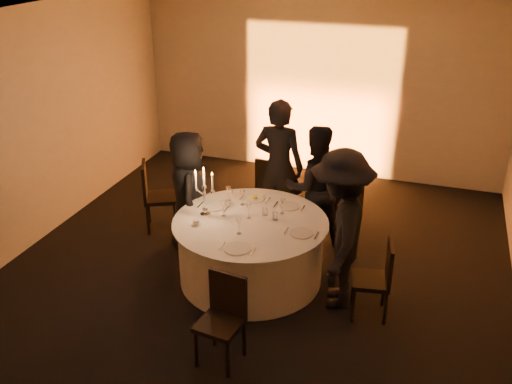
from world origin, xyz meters
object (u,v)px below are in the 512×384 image
(candelabra, at_px, (205,199))
(guest_left, at_px, (189,192))
(guest_back_right, at_px, (315,187))
(guest_right, at_px, (340,230))
(guest_back_left, at_px, (279,167))
(chair_left, at_px, (154,192))
(chair_back_right, at_px, (345,201))
(coffee_cup, at_px, (196,223))
(chair_front, at_px, (223,314))
(chair_back_left, at_px, (270,183))
(banquet_table, at_px, (251,250))
(chair_right, at_px, (378,275))

(candelabra, bearing_deg, guest_left, 132.74)
(guest_back_right, bearing_deg, guest_left, -2.49)
(guest_right, bearing_deg, guest_back_left, -149.83)
(chair_left, height_order, chair_back_right, chair_left)
(chair_left, xyz_separation_m, guest_left, (0.68, -0.33, 0.25))
(guest_left, xyz_separation_m, candelabra, (0.42, -0.45, 0.18))
(coffee_cup, bearing_deg, guest_left, 120.34)
(chair_front, distance_m, guest_back_left, 2.72)
(chair_left, xyz_separation_m, chair_back_left, (1.38, 0.93, -0.06))
(chair_back_right, bearing_deg, chair_back_left, -43.98)
(chair_back_right, height_order, guest_left, guest_left)
(chair_left, bearing_deg, chair_front, -165.62)
(chair_front, bearing_deg, guest_right, 63.05)
(chair_back_right, bearing_deg, guest_right, 68.04)
(chair_left, height_order, guest_right, guest_right)
(banquet_table, distance_m, chair_back_right, 1.64)
(guest_left, relative_size, guest_back_left, 0.86)
(guest_right, relative_size, coffee_cup, 16.48)
(chair_right, xyz_separation_m, guest_back_right, (-1.00, 1.29, 0.32))
(chair_left, bearing_deg, banquet_table, -141.17)
(chair_right, bearing_deg, candelabra, -105.93)
(chair_left, distance_m, candelabra, 1.42)
(guest_left, height_order, guest_back_right, guest_back_right)
(banquet_table, xyz_separation_m, candelabra, (-0.55, -0.03, 0.60))
(guest_left, height_order, coffee_cup, guest_left)
(guest_back_left, height_order, guest_back_right, guest_back_left)
(chair_front, height_order, guest_right, guest_right)
(guest_back_right, xyz_separation_m, candelabra, (-1.05, -1.08, 0.16))
(guest_back_left, bearing_deg, chair_front, 97.37)
(guest_back_left, xyz_separation_m, guest_back_right, (0.55, -0.24, -0.11))
(chair_left, bearing_deg, candelabra, -151.90)
(chair_left, bearing_deg, guest_back_right, -108.73)
(guest_back_left, bearing_deg, coffee_cup, 74.33)
(chair_right, distance_m, guest_left, 2.58)
(chair_back_left, relative_size, chair_front, 0.97)
(guest_back_right, distance_m, guest_right, 1.32)
(guest_back_left, relative_size, guest_right, 1.02)
(chair_left, relative_size, guest_right, 0.54)
(banquet_table, xyz_separation_m, chair_right, (1.51, -0.24, 0.11))
(chair_back_left, bearing_deg, banquet_table, 108.04)
(chair_back_right, distance_m, chair_front, 2.84)
(guest_back_left, distance_m, coffee_cup, 1.66)
(chair_back_left, xyz_separation_m, chair_back_right, (1.13, -0.29, 0.03))
(banquet_table, distance_m, candelabra, 0.81)
(chair_back_right, xyz_separation_m, guest_back_left, (-0.90, -0.09, 0.41))
(banquet_table, relative_size, guest_left, 1.13)
(guest_back_left, bearing_deg, candelabra, 71.21)
(candelabra, bearing_deg, chair_front, -60.95)
(guest_left, relative_size, guest_back_right, 0.98)
(guest_left, xyz_separation_m, coffee_cup, (0.42, -0.71, 0.00))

